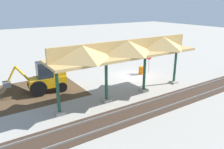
# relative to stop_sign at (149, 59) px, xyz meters

# --- Properties ---
(ground_plane) EXTENTS (120.00, 120.00, 0.00)m
(ground_plane) POSITION_rel_stop_sign_xyz_m (2.40, 0.11, -1.63)
(ground_plane) COLOR #9E998E
(dirt_work_zone) EXTENTS (9.00, 7.00, 0.01)m
(dirt_work_zone) POSITION_rel_stop_sign_xyz_m (13.28, -1.16, -1.62)
(dirt_work_zone) COLOR #4C3823
(dirt_work_zone) RESTS_ON ground
(platform_canopy) EXTENTS (13.28, 3.20, 4.90)m
(platform_canopy) POSITION_rel_stop_sign_xyz_m (6.42, 4.18, 2.54)
(platform_canopy) COLOR #9E998E
(platform_canopy) RESTS_ON ground
(rail_tracks) EXTENTS (60.00, 2.58, 0.15)m
(rail_tracks) POSITION_rel_stop_sign_xyz_m (2.40, 7.05, -1.60)
(rail_tracks) COLOR slate
(rail_tracks) RESTS_ON ground
(stop_sign) EXTENTS (0.76, 0.06, 2.26)m
(stop_sign) POSITION_rel_stop_sign_xyz_m (0.00, 0.00, 0.00)
(stop_sign) COLOR gray
(stop_sign) RESTS_ON ground
(backhoe) EXTENTS (5.29, 1.89, 2.82)m
(backhoe) POSITION_rel_stop_sign_xyz_m (11.93, -0.50, -0.36)
(backhoe) COLOR orange
(backhoe) RESTS_ON ground
(dirt_mound) EXTENTS (6.04, 6.04, 2.17)m
(dirt_mound) POSITION_rel_stop_sign_xyz_m (14.79, -1.82, -1.63)
(dirt_mound) COLOR #4C3823
(dirt_mound) RESTS_ON ground
(traffic_barrel) EXTENTS (0.56, 0.56, 0.90)m
(traffic_barrel) POSITION_rel_stop_sign_xyz_m (1.25, 0.11, -1.18)
(traffic_barrel) COLOR orange
(traffic_barrel) RESTS_ON ground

